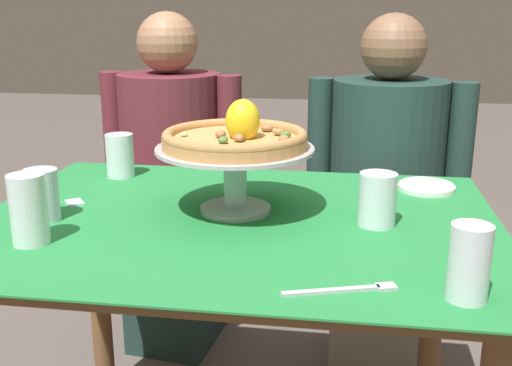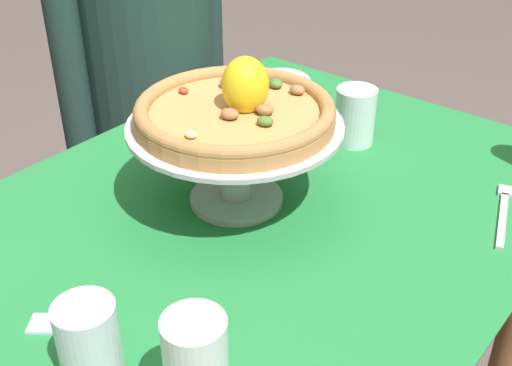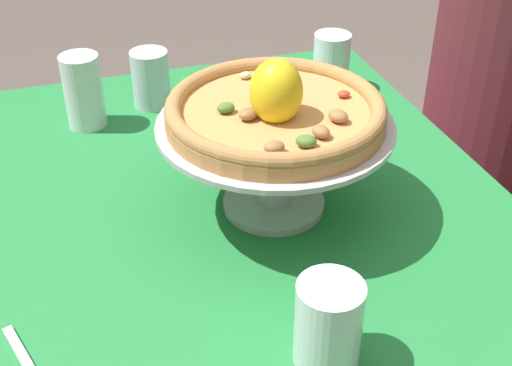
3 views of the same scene
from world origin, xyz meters
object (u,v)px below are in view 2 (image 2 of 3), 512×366
(water_glass_side_left, at_px, (90,348))
(diner_right, at_px, (151,115))
(water_glass_side_right, at_px, (355,119))
(dinner_fork, at_px, (503,211))
(sugar_packet, at_px, (48,324))
(pizza, at_px, (236,109))
(side_plate, at_px, (281,82))
(pizza_stand, at_px, (236,147))

(water_glass_side_left, bearing_deg, diner_right, 44.11)
(water_glass_side_right, xyz_separation_m, diner_right, (0.06, 0.67, -0.22))
(dinner_fork, xyz_separation_m, diner_right, (0.12, 1.00, -0.17))
(sugar_packet, relative_size, diner_right, 0.04)
(sugar_packet, bearing_deg, pizza, -0.04)
(side_plate, distance_m, diner_right, 0.43)
(pizza_stand, bearing_deg, side_plate, 28.44)
(pizza, bearing_deg, water_glass_side_right, -7.43)
(dinner_fork, bearing_deg, sugar_packet, 149.90)
(side_plate, height_order, dinner_fork, side_plate)
(water_glass_side_left, xyz_separation_m, sugar_packet, (0.02, 0.12, -0.05))
(water_glass_side_right, bearing_deg, pizza_stand, 172.51)
(dinner_fork, bearing_deg, diner_right, 83.35)
(water_glass_side_right, bearing_deg, side_plate, 64.43)
(dinner_fork, bearing_deg, water_glass_side_left, 158.89)
(pizza, xyz_separation_m, diner_right, (0.37, 0.63, -0.34))
(pizza, distance_m, dinner_fork, 0.48)
(side_plate, bearing_deg, sugar_packet, -163.76)
(water_glass_side_right, relative_size, sugar_packet, 2.27)
(pizza, height_order, sugar_packet, pizza)
(pizza, relative_size, dinner_fork, 1.70)
(water_glass_side_right, height_order, side_plate, water_glass_side_right)
(dinner_fork, bearing_deg, pizza_stand, 124.32)
(water_glass_side_left, relative_size, dinner_fork, 0.60)
(water_glass_side_right, xyz_separation_m, dinner_fork, (-0.06, -0.33, -0.05))
(side_plate, relative_size, diner_right, 0.12)
(water_glass_side_right, height_order, sugar_packet, water_glass_side_right)
(diner_right, bearing_deg, sugar_packet, -140.15)
(water_glass_side_right, xyz_separation_m, sugar_packet, (-0.70, 0.04, -0.05))
(pizza_stand, xyz_separation_m, diner_right, (0.37, 0.63, -0.27))
(side_plate, xyz_separation_m, sugar_packet, (-0.83, -0.24, -0.01))
(diner_right, bearing_deg, water_glass_side_left, -135.89)
(pizza, height_order, water_glass_side_left, pizza)
(pizza_stand, bearing_deg, water_glass_side_left, -163.66)
(pizza, height_order, diner_right, diner_right)
(water_glass_side_right, bearing_deg, diner_right, 85.05)
(pizza, distance_m, side_plate, 0.53)
(pizza, height_order, dinner_fork, pizza)
(pizza, height_order, water_glass_side_right, pizza)
(pizza, relative_size, water_glass_side_right, 2.82)
(pizza, bearing_deg, dinner_fork, -55.90)
(side_plate, bearing_deg, water_glass_side_right, -115.57)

